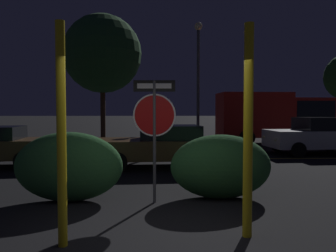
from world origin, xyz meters
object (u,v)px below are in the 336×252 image
yellow_pole_right (248,131)px  hedge_bush_1 (69,167)px  passing_car_2 (166,146)px  delivery_truck (276,115)px  hedge_bush_2 (221,166)px  stop_sign (154,117)px  street_lamp (198,67)px  passing_car_3 (316,136)px  tree_0 (102,54)px  yellow_pole_left (61,135)px

yellow_pole_right → hedge_bush_1: (-3.04, 1.91, -0.82)m
passing_car_2 → delivery_truck: bearing=-43.2°
hedge_bush_1 → hedge_bush_2: bearing=2.8°
stop_sign → delivery_truck: 13.38m
street_lamp → hedge_bush_2: bearing=-94.4°
stop_sign → yellow_pole_right: yellow_pole_right is taller
passing_car_3 → tree_0: size_ratio=0.51×
yellow_pole_left → delivery_truck: bearing=60.4°
passing_car_3 → hedge_bush_1: bearing=126.5°
passing_car_3 → hedge_bush_2: bearing=138.8°
yellow_pole_left → hedge_bush_2: (2.54, 2.32, -0.82)m
delivery_truck → tree_0: bearing=-110.9°
delivery_truck → tree_0: (-10.14, 3.43, 3.94)m
stop_sign → street_lamp: (2.21, 11.34, 2.49)m
passing_car_3 → delivery_truck: delivery_truck is taller
stop_sign → street_lamp: street_lamp is taller
street_lamp → stop_sign: bearing=-101.1°
yellow_pole_left → tree_0: tree_0 is taller
hedge_bush_2 → passing_car_3: passing_car_3 is taller
hedge_bush_2 → street_lamp: size_ratio=0.31×
stop_sign → passing_car_3: 9.79m
yellow_pole_left → street_lamp: 14.07m
stop_sign → hedge_bush_2: (1.35, 0.28, -1.03)m
hedge_bush_2 → tree_0: tree_0 is taller
hedge_bush_2 → street_lamp: (0.86, 11.06, 3.52)m
delivery_truck → tree_0: size_ratio=0.77×
hedge_bush_1 → hedge_bush_2: size_ratio=1.03×
hedge_bush_2 → passing_car_3: (5.30, 6.84, 0.10)m
hedge_bush_1 → tree_0: bearing=97.1°
passing_car_2 → delivery_truck: (6.27, 7.51, 0.88)m
hedge_bush_1 → delivery_truck: bearing=54.3°
passing_car_2 → yellow_pole_right: bearing=-173.5°
street_lamp → passing_car_2: bearing=-104.8°
stop_sign → passing_car_2: 4.27m
delivery_truck → street_lamp: (-4.37, -0.32, 2.61)m
stop_sign → passing_car_3: (6.66, 7.12, -0.93)m
passing_car_3 → street_lamp: bearing=43.1°
stop_sign → street_lamp: 11.82m
tree_0 → passing_car_2: bearing=-70.5°
hedge_bush_1 → passing_car_3: (8.35, 6.99, 0.07)m
yellow_pole_left → yellow_pole_right: (2.54, 0.26, 0.03)m
yellow_pole_right → delivery_truck: size_ratio=0.49×
stop_sign → hedge_bush_1: 1.97m
delivery_truck → hedge_bush_2: bearing=-26.9°
hedge_bush_2 → passing_car_2: (-1.04, 3.86, 0.03)m
street_lamp → tree_0: bearing=147.0°
stop_sign → yellow_pole_left: (-1.19, -2.04, -0.21)m
yellow_pole_right → street_lamp: 13.42m
hedge_bush_2 → passing_car_3: size_ratio=0.51×
stop_sign → tree_0: (-3.55, 15.08, 3.82)m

